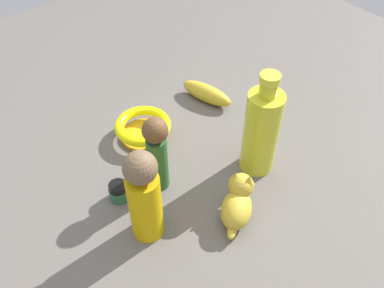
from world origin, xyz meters
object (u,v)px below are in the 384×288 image
Objects in this scene: cat_figurine at (238,202)px; banana at (207,93)px; bowl at (143,128)px; person_figure_child at (144,197)px; bottle_tall at (261,131)px; nail_polish_jar at (119,191)px; person_figure_adult at (157,152)px.

cat_figurine is 0.39m from banana.
person_figure_child reaches higher than bowl.
bottle_tall is 5.83× the size of nail_polish_jar.
person_figure_child reaches higher than banana.
nail_polish_jar is at bearing -48.74° from cat_figurine.
cat_figurine reaches higher than banana.
person_figure_child is at bearing -70.83° from banana.
bowl is at bearing -101.84° from banana.
nail_polish_jar is 0.32× the size of bowl.
person_figure_child is 1.16× the size of person_figure_adult.
bowl reaches higher than nail_polish_jar.
person_figure_adult reaches higher than bowl.
bottle_tall is at bearing -150.72° from cat_figurine.
nail_polish_jar is 0.40m from banana.
bowl is 0.18m from person_figure_adult.
person_figure_child is 0.12m from person_figure_adult.
person_figure_child is (0.17, -0.09, 0.07)m from cat_figurine.
banana is (-0.20, -0.34, -0.02)m from cat_figurine.
nail_polish_jar is at bearing 40.51° from bowl.
bottle_tall is at bearing 158.64° from nail_polish_jar.
bowl and banana have the same top height.
bottle_tall reaches higher than person_figure_child.
banana is at bearing -120.82° from cat_figurine.
banana is (-0.28, -0.17, -0.08)m from person_figure_adult.
bottle_tall reaches higher than bowl.
person_figure_adult is at bearing 68.95° from bowl.
bottle_tall reaches higher than person_figure_adult.
cat_figurine is 0.74× the size of banana.
person_figure_adult is (0.06, 0.15, 0.08)m from bowl.
person_figure_adult is (0.08, -0.17, 0.06)m from cat_figurine.
banana is at bearing -176.75° from bowl.
nail_polish_jar is 0.28× the size of banana.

